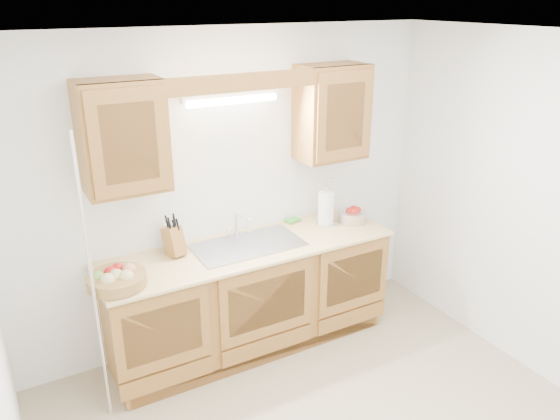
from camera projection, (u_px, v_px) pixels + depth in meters
room at (340, 269)px, 3.09m from camera, size 3.52×3.50×2.50m
base_cabinets at (249, 298)px, 4.36m from camera, size 2.20×0.60×0.86m
countertop at (249, 249)px, 4.19m from camera, size 2.30×0.63×0.04m
upper_cabinet_left at (122, 137)px, 3.59m from camera, size 0.55×0.33×0.75m
upper_cabinet_right at (332, 112)px, 4.34m from camera, size 0.55×0.33×0.75m
valance at (245, 82)px, 3.73m from camera, size 2.20×0.05×0.12m
fluorescent_fixture at (231, 98)px, 3.97m from camera, size 0.76×0.08×0.08m
sink at (248, 254)px, 4.23m from camera, size 0.84×0.46×0.36m
wire_shelf_pole at (93, 287)px, 3.40m from camera, size 0.03×0.03×2.00m
outlet_plate at (330, 185)px, 4.77m from camera, size 0.08×0.01×0.12m
fruit_basket at (116, 278)px, 3.60m from camera, size 0.41×0.41×0.12m
knife_block at (174, 241)px, 4.01m from camera, size 0.15×0.20×0.32m
orange_canister at (169, 236)px, 4.11m from camera, size 0.07×0.07×0.20m
soap_bottle at (171, 238)px, 4.07m from camera, size 0.12×0.13×0.22m
sponge at (293, 221)px, 4.63m from camera, size 0.14×0.11×0.03m
paper_towel at (326, 209)px, 4.54m from camera, size 0.16×0.16×0.33m
apple_bowl at (352, 215)px, 4.62m from camera, size 0.32×0.32×0.13m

